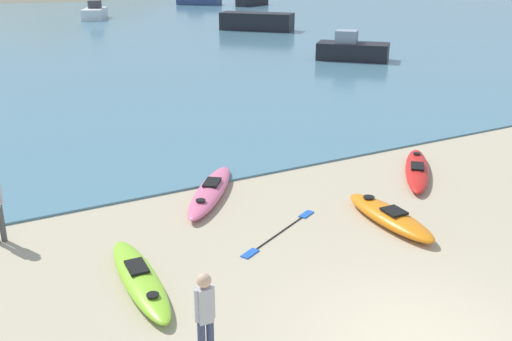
% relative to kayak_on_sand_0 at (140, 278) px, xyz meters
% --- Properties ---
extents(bay_water, '(160.00, 70.00, 0.06)m').
position_rel_kayak_on_sand_0_xyz_m(bay_water, '(3.30, 38.93, -0.12)').
color(bay_water, teal).
rests_on(bay_water, ground_plane).
extents(kayak_on_sand_0, '(0.83, 3.29, 0.34)m').
position_rel_kayak_on_sand_0_xyz_m(kayak_on_sand_0, '(0.00, 0.00, 0.00)').
color(kayak_on_sand_0, '#8CCC2D').
rests_on(kayak_on_sand_0, ground_plane).
extents(kayak_on_sand_3, '(2.81, 3.02, 0.35)m').
position_rel_kayak_on_sand_0_xyz_m(kayak_on_sand_3, '(8.62, 1.92, 0.01)').
color(kayak_on_sand_3, red).
rests_on(kayak_on_sand_3, ground_plane).
extents(kayak_on_sand_4, '(0.87, 2.90, 0.39)m').
position_rel_kayak_on_sand_0_xyz_m(kayak_on_sand_4, '(5.86, -0.15, 0.03)').
color(kayak_on_sand_4, orange).
rests_on(kayak_on_sand_4, ground_plane).
extents(kayak_on_sand_5, '(2.72, 3.19, 0.36)m').
position_rel_kayak_on_sand_0_xyz_m(kayak_on_sand_5, '(2.93, 3.24, 0.01)').
color(kayak_on_sand_5, '#E5668C').
rests_on(kayak_on_sand_5, ground_plane).
extents(person_near_foreground, '(0.32, 0.22, 1.59)m').
position_rel_kayak_on_sand_0_xyz_m(person_near_foreground, '(0.14, -2.72, 0.76)').
color(person_near_foreground, '#384260').
rests_on(person_near_foreground, ground_plane).
extents(moored_boat_0, '(5.07, 5.15, 1.30)m').
position_rel_kayak_on_sand_0_xyz_m(moored_boat_0, '(19.63, 31.25, 0.57)').
color(moored_boat_0, black).
rests_on(moored_boat_0, bay_water).
extents(moored_boat_1, '(4.34, 2.85, 0.94)m').
position_rel_kayak_on_sand_0_xyz_m(moored_boat_1, '(29.28, 49.93, 0.38)').
color(moored_boat_1, black).
rests_on(moored_boat_1, bay_water).
extents(moored_boat_2, '(4.78, 4.66, 1.47)m').
position_rel_kayak_on_sand_0_xyz_m(moored_boat_2, '(24.68, 53.95, 0.43)').
color(moored_boat_2, navy).
rests_on(moored_boat_2, bay_water).
extents(moored_boat_3, '(3.03, 3.85, 1.56)m').
position_rel_kayak_on_sand_0_xyz_m(moored_boat_3, '(10.77, 44.88, 0.46)').
color(moored_boat_3, white).
rests_on(moored_boat_3, bay_water).
extents(moored_boat_4, '(3.91, 3.91, 1.61)m').
position_rel_kayak_on_sand_0_xyz_m(moored_boat_4, '(18.04, 17.30, 0.48)').
color(moored_boat_4, black).
rests_on(moored_boat_4, bay_water).
extents(loose_paddle, '(2.55, 1.43, 0.03)m').
position_rel_kayak_on_sand_0_xyz_m(loose_paddle, '(3.42, 0.62, -0.13)').
color(loose_paddle, black).
rests_on(loose_paddle, ground_plane).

